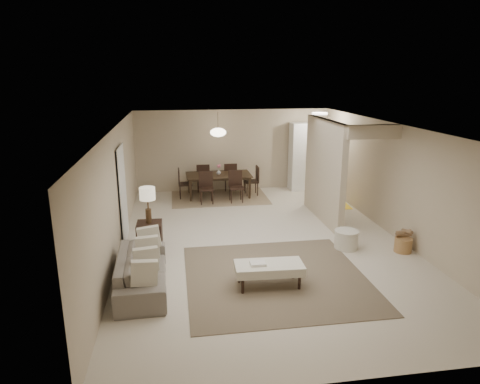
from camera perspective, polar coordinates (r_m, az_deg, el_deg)
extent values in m
plane|color=beige|center=(9.44, 2.95, -6.58)|extent=(9.00, 9.00, 0.00)
plane|color=white|center=(8.82, 3.18, 8.67)|extent=(9.00, 9.00, 0.00)
plane|color=#BAAB8D|center=(13.39, -0.91, 5.60)|extent=(6.00, 0.00, 6.00)
plane|color=#BAAB8D|center=(8.94, -16.12, 0.00)|extent=(0.00, 9.00, 9.00)
plane|color=#BAAB8D|center=(10.09, 19.98, 1.40)|extent=(0.00, 9.00, 9.00)
cube|color=#BAAB8D|center=(10.71, 11.15, 2.82)|extent=(0.15, 2.50, 2.50)
cube|color=black|center=(9.57, -15.42, -0.37)|extent=(0.04, 0.90, 2.04)
cube|color=white|center=(13.61, 9.19, 4.71)|extent=(1.20, 0.55, 2.10)
cylinder|color=white|center=(12.51, 10.59, 10.25)|extent=(0.44, 0.44, 0.05)
cube|color=brown|center=(7.88, 4.80, -11.23)|extent=(3.20, 3.20, 0.01)
imported|color=slate|center=(7.59, -12.94, -10.25)|extent=(2.06, 0.85, 0.60)
cube|color=silver|center=(7.43, 3.89, -10.08)|extent=(1.19, 0.58, 0.16)
cylinder|color=black|center=(7.27, 0.36, -12.50)|extent=(0.05, 0.05, 0.26)
cylinder|color=black|center=(7.47, 7.92, -11.84)|extent=(0.05, 0.05, 0.26)
cylinder|color=black|center=(7.61, -0.11, -11.14)|extent=(0.05, 0.05, 0.26)
cylinder|color=black|center=(7.80, 7.09, -10.56)|extent=(0.05, 0.05, 0.26)
cube|color=black|center=(9.17, -11.94, -5.70)|extent=(0.52, 0.52, 0.56)
cylinder|color=#4D3621|center=(9.03, -12.09, -3.14)|extent=(0.12, 0.12, 0.30)
cylinder|color=#4D3621|center=(8.94, -12.19, -1.44)|extent=(0.03, 0.03, 0.26)
cylinder|color=beige|center=(8.89, -12.26, -0.21)|extent=(0.32, 0.32, 0.26)
cylinder|color=silver|center=(9.27, 13.98, -6.17)|extent=(0.50, 0.50, 0.39)
cylinder|color=olive|center=(9.46, 20.92, -6.61)|extent=(0.44, 0.44, 0.30)
cube|color=#8E7A58|center=(12.82, -2.82, -0.56)|extent=(2.80, 2.10, 0.01)
imported|color=black|center=(12.74, -2.84, 0.87)|extent=(1.92, 1.08, 0.67)
imported|color=silver|center=(12.64, -2.87, 2.67)|extent=(0.17, 0.17, 0.15)
cube|color=yellow|center=(12.10, 12.19, -1.88)|extent=(1.01, 0.65, 0.01)
cylinder|color=#4D3621|center=(12.39, -2.96, 9.46)|extent=(0.02, 0.02, 0.50)
ellipsoid|color=#FFEAC6|center=(12.43, -2.94, 7.95)|extent=(0.46, 0.46, 0.25)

